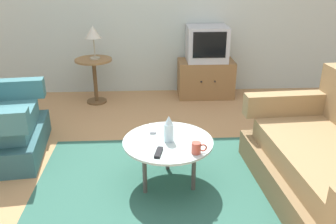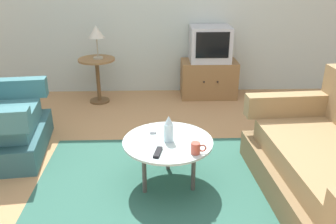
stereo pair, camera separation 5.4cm
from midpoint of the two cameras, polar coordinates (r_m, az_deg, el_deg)
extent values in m
plane|color=#AD7F51|center=(3.10, -1.13, -11.09)|extent=(16.00, 16.00, 0.00)
cube|color=#2D5B4C|center=(3.08, 0.41, -11.30)|extent=(2.22, 1.62, 0.00)
cube|color=#3D7075|center=(4.06, -24.57, 3.44)|extent=(0.88, 0.24, 0.20)
cube|color=brown|center=(3.07, 24.31, -11.11)|extent=(0.97, 1.68, 0.24)
cube|color=#93754C|center=(2.96, 24.97, -7.71)|extent=(0.81, 1.39, 0.18)
cube|color=#93754C|center=(3.47, 19.69, 1.14)|extent=(0.88, 0.19, 0.21)
cylinder|color=#B2C6C1|center=(2.87, 0.44, -4.75)|extent=(0.73, 0.73, 0.02)
cylinder|color=#4C4742|center=(3.17, 0.41, -6.09)|extent=(0.04, 0.04, 0.39)
cylinder|color=#4C4742|center=(2.87, -3.36, -9.53)|extent=(0.04, 0.04, 0.39)
cylinder|color=#4C4742|center=(2.90, 4.57, -9.17)|extent=(0.04, 0.04, 0.39)
cylinder|color=olive|center=(4.69, -11.13, 8.26)|extent=(0.47, 0.47, 0.02)
cylinder|color=brown|center=(4.77, -10.86, 4.83)|extent=(0.05, 0.05, 0.56)
cylinder|color=brown|center=(4.86, -10.62, 1.80)|extent=(0.26, 0.26, 0.02)
cube|color=olive|center=(4.94, 6.79, 5.33)|extent=(0.75, 0.42, 0.50)
sphere|color=black|center=(4.71, 6.10, 4.80)|extent=(0.02, 0.02, 0.02)
sphere|color=black|center=(4.74, 8.26, 4.80)|extent=(0.02, 0.02, 0.02)
cube|color=#B7B7BC|center=(4.83, 7.03, 10.83)|extent=(0.53, 0.44, 0.46)
cube|color=black|center=(4.61, 7.46, 10.57)|extent=(0.42, 0.01, 0.33)
cylinder|color=#9E937A|center=(4.68, -10.87, 8.54)|extent=(0.13, 0.13, 0.02)
cylinder|color=#9E937A|center=(4.65, -10.99, 10.13)|extent=(0.02, 0.02, 0.25)
cone|color=beige|center=(4.61, -11.18, 12.55)|extent=(0.20, 0.20, 0.15)
cylinder|color=silver|center=(2.83, 0.58, -3.35)|extent=(0.08, 0.08, 0.15)
cone|color=silver|center=(2.78, 0.59, -1.30)|extent=(0.07, 0.07, 0.07)
cylinder|color=#B74C3D|center=(2.67, 4.94, -5.81)|extent=(0.07, 0.07, 0.09)
torus|color=#B74C3D|center=(2.68, 6.04, -5.78)|extent=(0.06, 0.01, 0.06)
cube|color=black|center=(2.68, -1.07, -6.49)|extent=(0.07, 0.16, 0.02)
cube|color=#B2B2B7|center=(3.05, -2.00, -2.66)|extent=(0.05, 0.18, 0.02)
camera|label=1|loc=(0.03, -89.49, 0.22)|focal=37.98mm
camera|label=2|loc=(0.03, 90.51, -0.22)|focal=37.98mm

